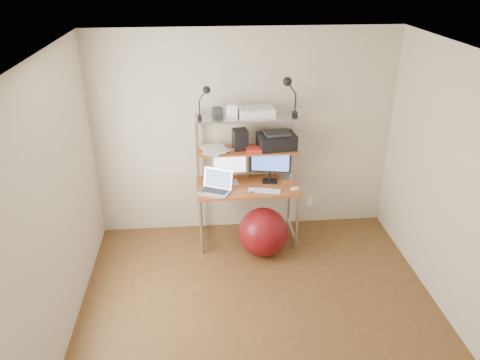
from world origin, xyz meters
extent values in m
plane|color=brown|center=(0.00, 0.00, 0.00)|extent=(3.60, 3.60, 0.00)
plane|color=silver|center=(0.00, 0.00, 2.50)|extent=(3.60, 3.60, 0.00)
plane|color=beige|center=(0.00, 1.80, 1.25)|extent=(3.60, 0.00, 3.60)
plane|color=beige|center=(-1.80, 0.00, 1.25)|extent=(0.00, 3.60, 3.60)
plane|color=beige|center=(1.80, 0.00, 1.25)|extent=(0.00, 3.60, 3.60)
cube|color=#B55823|center=(0.00, 1.44, 0.72)|extent=(1.20, 0.60, 0.03)
cylinder|color=#AFAFB4|center=(-0.56, 1.18, 0.35)|extent=(0.04, 0.04, 0.71)
cylinder|color=#AFAFB4|center=(-0.56, 1.70, 0.35)|extent=(0.04, 0.04, 0.71)
cylinder|color=#AFAFB4|center=(0.56, 1.18, 0.35)|extent=(0.04, 0.04, 0.71)
cylinder|color=#AFAFB4|center=(0.56, 1.70, 0.35)|extent=(0.04, 0.04, 0.71)
cube|color=#AFAFB4|center=(-0.57, 1.70, 1.15)|extent=(0.03, 0.04, 0.84)
cube|color=#AFAFB4|center=(0.57, 1.70, 1.15)|extent=(0.03, 0.04, 0.84)
cube|color=#B55823|center=(0.00, 1.57, 1.14)|extent=(1.18, 0.34, 0.02)
cube|color=#AFAFB4|center=(0.00, 1.57, 1.54)|extent=(1.18, 0.34, 0.02)
cube|color=white|center=(0.85, 1.79, 0.30)|extent=(0.08, 0.01, 0.12)
cube|color=silver|center=(-0.20, 1.52, 0.75)|extent=(0.20, 0.16, 0.01)
cylinder|color=silver|center=(-0.20, 1.54, 0.81)|extent=(0.03, 0.03, 0.10)
cube|color=silver|center=(-0.20, 1.54, 1.01)|extent=(0.41, 0.06, 0.31)
plane|color=white|center=(-0.20, 1.53, 1.01)|extent=(0.37, 0.03, 0.37)
cube|color=black|center=(0.28, 1.52, 0.75)|extent=(0.20, 0.17, 0.01)
cylinder|color=black|center=(0.28, 1.54, 0.81)|extent=(0.03, 0.03, 0.11)
cube|color=black|center=(0.28, 1.54, 1.01)|extent=(0.49, 0.12, 0.29)
plane|color=#4169DE|center=(0.28, 1.52, 1.01)|extent=(0.43, 0.08, 0.44)
cube|color=silver|center=(-0.39, 1.32, 0.75)|extent=(0.42, 0.37, 0.02)
cube|color=#2C2C2E|center=(-0.39, 1.32, 0.76)|extent=(0.33, 0.26, 0.00)
cube|color=silver|center=(-0.33, 1.43, 0.87)|extent=(0.34, 0.22, 0.23)
plane|color=#7291BE|center=(-0.33, 1.43, 0.87)|extent=(0.32, 0.22, 0.31)
cube|color=white|center=(0.18, 1.28, 0.75)|extent=(0.39, 0.19, 0.01)
cube|color=white|center=(0.54, 1.29, 0.75)|extent=(0.09, 0.07, 0.02)
cube|color=silver|center=(0.50, 1.58, 0.76)|extent=(0.20, 0.20, 0.03)
cube|color=black|center=(0.04, 1.33, 0.74)|extent=(0.10, 0.14, 0.01)
cube|color=black|center=(0.35, 1.57, 1.24)|extent=(0.46, 0.34, 0.17)
cube|color=#2C2C2E|center=(0.35, 1.57, 1.34)|extent=(0.31, 0.25, 0.03)
cube|color=black|center=(-0.07, 1.58, 1.27)|extent=(0.19, 0.19, 0.24)
cube|color=red|center=(0.09, 1.47, 1.18)|extent=(0.20, 0.13, 0.05)
cube|color=white|center=(0.11, 1.58, 1.60)|extent=(0.41, 0.29, 0.09)
cube|color=silver|center=(0.11, 1.58, 1.65)|extent=(0.35, 0.22, 0.01)
cube|color=white|center=(-0.16, 1.57, 1.62)|extent=(0.14, 0.13, 0.14)
cube|color=#2C2C2E|center=(-0.33, 1.58, 1.60)|extent=(0.13, 0.13, 0.11)
cube|color=black|center=(-0.53, 1.49, 1.57)|extent=(0.05, 0.06, 0.05)
cylinder|color=black|center=(-0.53, 1.49, 1.68)|extent=(0.01, 0.01, 0.17)
sphere|color=black|center=(-0.44, 1.48, 1.89)|extent=(0.08, 0.08, 0.08)
cube|color=black|center=(0.54, 1.52, 1.58)|extent=(0.06, 0.07, 0.06)
cylinder|color=black|center=(0.54, 1.52, 1.71)|extent=(0.02, 0.02, 0.20)
sphere|color=black|center=(0.44, 1.51, 1.95)|extent=(0.10, 0.10, 0.10)
sphere|color=#690D0B|center=(0.15, 1.12, 0.29)|extent=(0.58, 0.58, 0.58)
cube|color=white|center=(-0.39, 1.59, 1.15)|extent=(0.24, 0.30, 0.00)
cube|color=white|center=(-0.37, 1.52, 1.16)|extent=(0.32, 0.35, 0.00)
cube|color=white|center=(-0.39, 1.61, 1.16)|extent=(0.24, 0.30, 0.00)
cube|color=white|center=(-0.36, 1.55, 1.17)|extent=(0.22, 0.29, 0.00)
cube|color=white|center=(-0.34, 1.57, 1.17)|extent=(0.29, 0.33, 0.00)
cube|color=white|center=(-0.42, 1.55, 1.18)|extent=(0.28, 0.33, 0.00)
camera|label=1|loc=(-0.53, -3.47, 3.20)|focal=35.00mm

